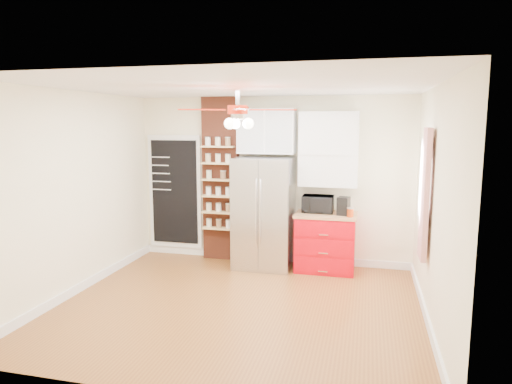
% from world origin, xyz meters
% --- Properties ---
extents(floor, '(4.50, 4.50, 0.00)m').
position_xyz_m(floor, '(0.00, 0.00, 0.00)').
color(floor, brown).
rests_on(floor, ground).
extents(ceiling, '(4.50, 4.50, 0.00)m').
position_xyz_m(ceiling, '(0.00, 0.00, 2.70)').
color(ceiling, white).
rests_on(ceiling, wall_back).
extents(wall_back, '(4.50, 0.02, 2.70)m').
position_xyz_m(wall_back, '(0.00, 2.00, 1.35)').
color(wall_back, '#FFF3CD').
rests_on(wall_back, floor).
extents(wall_front, '(4.50, 0.02, 2.70)m').
position_xyz_m(wall_front, '(0.00, -2.00, 1.35)').
color(wall_front, '#FFF3CD').
rests_on(wall_front, floor).
extents(wall_left, '(0.02, 4.00, 2.70)m').
position_xyz_m(wall_left, '(-2.25, 0.00, 1.35)').
color(wall_left, '#FFF3CD').
rests_on(wall_left, floor).
extents(wall_right, '(0.02, 4.00, 2.70)m').
position_xyz_m(wall_right, '(2.25, 0.00, 1.35)').
color(wall_right, '#FFF3CD').
rests_on(wall_right, floor).
extents(chalkboard, '(0.95, 0.05, 1.95)m').
position_xyz_m(chalkboard, '(-1.70, 1.96, 1.10)').
color(chalkboard, white).
rests_on(chalkboard, wall_back).
extents(brick_pillar, '(0.60, 0.16, 2.70)m').
position_xyz_m(brick_pillar, '(-0.85, 1.92, 1.35)').
color(brick_pillar, brown).
rests_on(brick_pillar, floor).
extents(fridge, '(0.90, 0.70, 1.75)m').
position_xyz_m(fridge, '(-0.05, 1.63, 0.88)').
color(fridge, '#BBBBC0').
rests_on(fridge, floor).
extents(upper_glass_cabinet, '(0.90, 0.35, 0.70)m').
position_xyz_m(upper_glass_cabinet, '(-0.05, 1.82, 2.15)').
color(upper_glass_cabinet, white).
rests_on(upper_glass_cabinet, wall_back).
extents(red_cabinet, '(0.94, 0.64, 0.90)m').
position_xyz_m(red_cabinet, '(0.92, 1.68, 0.45)').
color(red_cabinet, red).
rests_on(red_cabinet, floor).
extents(upper_shelf_unit, '(0.90, 0.30, 1.15)m').
position_xyz_m(upper_shelf_unit, '(0.92, 1.85, 1.88)').
color(upper_shelf_unit, white).
rests_on(upper_shelf_unit, wall_back).
extents(window, '(0.04, 0.75, 1.05)m').
position_xyz_m(window, '(2.23, 0.90, 1.55)').
color(window, white).
rests_on(window, wall_right).
extents(curtain, '(0.06, 0.40, 1.55)m').
position_xyz_m(curtain, '(2.18, 0.35, 1.45)').
color(curtain, '#A81619').
rests_on(curtain, wall_right).
extents(ceiling_fan, '(1.40, 1.40, 0.44)m').
position_xyz_m(ceiling_fan, '(0.00, 0.00, 2.42)').
color(ceiling_fan, silver).
rests_on(ceiling_fan, ceiling).
extents(toaster_oven, '(0.48, 0.33, 0.26)m').
position_xyz_m(toaster_oven, '(0.78, 1.75, 1.03)').
color(toaster_oven, black).
rests_on(toaster_oven, red_cabinet).
extents(coffee_maker, '(0.20, 0.21, 0.28)m').
position_xyz_m(coffee_maker, '(1.18, 1.63, 1.04)').
color(coffee_maker, black).
rests_on(coffee_maker, red_cabinet).
extents(canister_left, '(0.11, 0.11, 0.12)m').
position_xyz_m(canister_left, '(1.29, 1.51, 0.96)').
color(canister_left, '#A43009').
rests_on(canister_left, red_cabinet).
extents(canister_right, '(0.12, 0.12, 0.14)m').
position_xyz_m(canister_right, '(1.23, 1.70, 0.97)').
color(canister_right, '#B9130A').
rests_on(canister_right, red_cabinet).
extents(pantry_jar_oats, '(0.10, 0.10, 0.13)m').
position_xyz_m(pantry_jar_oats, '(-1.00, 1.76, 1.44)').
color(pantry_jar_oats, '#BFBC92').
rests_on(pantry_jar_oats, brick_pillar).
extents(pantry_jar_beans, '(0.12, 0.12, 0.13)m').
position_xyz_m(pantry_jar_beans, '(-0.77, 1.78, 1.44)').
color(pantry_jar_beans, brown).
rests_on(pantry_jar_beans, brick_pillar).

